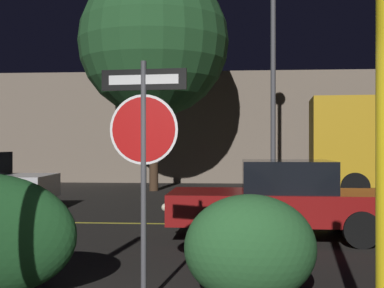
# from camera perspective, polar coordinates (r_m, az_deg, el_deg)

# --- Properties ---
(road_center_stripe) EXTENTS (33.30, 0.12, 0.01)m
(road_center_stripe) POSITION_cam_1_polar(r_m,az_deg,el_deg) (11.33, 0.52, -8.53)
(road_center_stripe) COLOR gold
(road_center_stripe) RESTS_ON ground_plane
(stop_sign) EXTENTS (0.91, 0.12, 2.56)m
(stop_sign) POSITION_cam_1_polar(r_m,az_deg,el_deg) (5.60, -5.18, 1.08)
(stop_sign) COLOR #4C4C51
(stop_sign) RESTS_ON ground_plane
(hedge_bush_2) EXTENTS (1.41, 0.94, 1.16)m
(hedge_bush_2) POSITION_cam_1_polar(r_m,az_deg,el_deg) (5.82, 6.20, -11.02)
(hedge_bush_2) COLOR #285B2D
(hedge_bush_2) RESTS_ON ground_plane
(passing_car_2) EXTENTS (4.06, 1.87, 1.39)m
(passing_car_2) POSITION_cam_1_polar(r_m,az_deg,el_deg) (9.75, 9.58, -5.87)
(passing_car_2) COLOR maroon
(passing_car_2) RESTS_ON ground_plane
(street_lamp) EXTENTS (0.49, 0.49, 7.00)m
(street_lamp) POSITION_cam_1_polar(r_m,az_deg,el_deg) (17.17, 8.65, 10.08)
(street_lamp) COLOR #4C4C51
(street_lamp) RESTS_ON ground_plane
(tree_0) EXTENTS (5.35, 5.35, 7.99)m
(tree_0) POSITION_cam_1_polar(r_m,az_deg,el_deg) (19.45, -4.10, 10.78)
(tree_0) COLOR #422D1E
(tree_0) RESTS_ON ground_plane
(building_backdrop) EXTENTS (28.66, 3.03, 4.77)m
(building_backdrop) POSITION_cam_1_polar(r_m,az_deg,el_deg) (24.13, 5.43, 1.71)
(building_backdrop) COLOR #7A6B5B
(building_backdrop) RESTS_ON ground_plane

